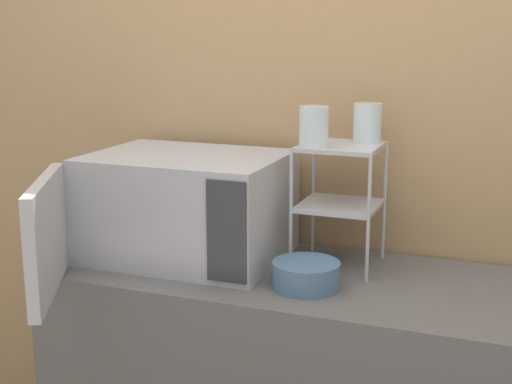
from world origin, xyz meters
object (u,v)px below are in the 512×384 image
Objects in this scene: glass_front_left at (314,127)px; bowl at (306,275)px; dish_rack at (340,180)px; glass_back_right at (367,123)px; microwave at (181,207)px.

bowl is (0.03, -0.15, -0.37)m from glass_front_left.
dish_rack is 0.18m from glass_back_right.
glass_front_left is at bearing 101.59° from bowl.
glass_front_left is at bearing 6.10° from microwave.
microwave reaches higher than bowl.
microwave is at bearing -173.90° from glass_front_left.
dish_rack is at bearing -131.90° from glass_back_right.
bowl is at bearing -107.57° from glass_back_right.
microwave is 7.44× the size of glass_back_right.
glass_front_left is at bearing -133.83° from dish_rack.
glass_front_left and glass_back_right have the same top height.
dish_rack reaches higher than bowl.
glass_back_right reaches higher than microwave.
microwave is at bearing 165.35° from bowl.
bowl is (-0.03, -0.21, -0.22)m from dish_rack.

